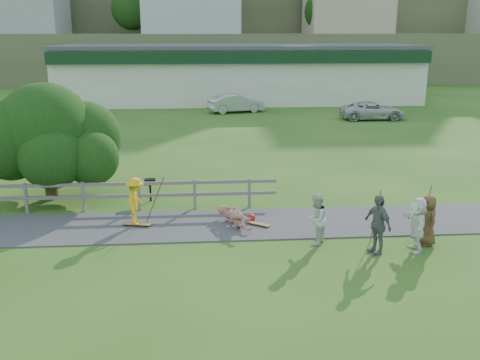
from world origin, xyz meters
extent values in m
plane|color=#275618|center=(0.00, 0.00, 0.00)|extent=(260.00, 260.00, 0.00)
cube|color=#3D3D40|center=(0.00, 1.50, 0.02)|extent=(34.00, 3.00, 0.04)
cube|color=#615B56|center=(-6.00, 3.30, 0.55)|extent=(0.10, 0.10, 1.10)
cube|color=#615B56|center=(-4.00, 3.30, 0.55)|extent=(0.10, 0.10, 1.10)
cube|color=#615B56|center=(-2.00, 3.30, 0.55)|extent=(0.10, 0.10, 1.10)
cube|color=#615B56|center=(0.00, 3.30, 0.55)|extent=(0.10, 0.10, 1.10)
cube|color=#615B56|center=(2.00, 3.30, 0.55)|extent=(0.10, 0.10, 1.10)
cube|color=#615B56|center=(-4.50, 3.30, 1.00)|extent=(15.00, 0.08, 0.12)
cube|color=#615B56|center=(-4.50, 3.30, 0.55)|extent=(15.00, 0.08, 0.12)
cube|color=beige|center=(4.00, 35.00, 2.40)|extent=(32.00, 10.00, 4.80)
cube|color=#13341B|center=(4.00, 29.80, 4.20)|extent=(32.00, 0.60, 1.00)
cube|color=#4D4D52|center=(4.00, 35.00, 4.95)|extent=(32.50, 10.50, 0.30)
cube|color=#536038|center=(0.00, 55.00, 3.00)|extent=(220.00, 14.00, 6.00)
cube|color=beige|center=(0.00, 55.00, 9.50)|extent=(10.00, 9.00, 7.00)
cube|color=#536038|center=(0.00, 68.00, 6.50)|extent=(220.00, 14.00, 13.00)
cube|color=#536038|center=(0.00, 81.00, 10.50)|extent=(220.00, 14.00, 21.00)
imported|color=yellow|center=(-1.93, 1.56, 0.80)|extent=(0.74, 1.11, 1.59)
imported|color=#B17061|center=(1.31, 1.38, 0.34)|extent=(1.86, 1.18, 0.67)
imported|color=silver|center=(3.67, -0.39, 0.80)|extent=(0.91, 0.98, 1.60)
imported|color=slate|center=(5.31, -1.17, 0.89)|extent=(0.80, 1.13, 1.78)
imported|color=brown|center=(7.04, -0.68, 0.78)|extent=(0.60, 0.83, 1.56)
imported|color=white|center=(6.53, -1.10, 0.82)|extent=(0.67, 1.57, 1.64)
imported|color=silver|center=(3.23, 27.34, 0.74)|extent=(4.73, 2.68, 1.48)
imported|color=silver|center=(13.00, 23.00, 0.65)|extent=(4.72, 2.18, 1.31)
sphere|color=red|center=(1.91, 1.73, 0.15)|extent=(0.29, 0.29, 0.29)
cylinder|color=#523521|center=(-1.33, 1.96, 0.85)|extent=(0.03, 0.03, 1.70)
cylinder|color=#523521|center=(5.49, -0.45, 0.85)|extent=(0.03, 0.03, 1.71)
cylinder|color=#523521|center=(7.10, -0.34, 0.89)|extent=(0.03, 0.03, 1.78)
camera|label=1|loc=(0.19, -15.39, 6.28)|focal=40.00mm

